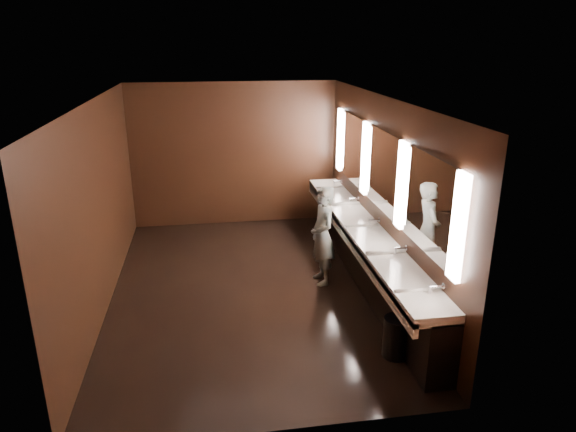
% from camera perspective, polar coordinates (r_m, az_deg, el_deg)
% --- Properties ---
extents(floor, '(6.00, 6.00, 0.00)m').
position_cam_1_polar(floor, '(7.83, -4.35, -8.03)').
color(floor, black).
rests_on(floor, ground).
extents(ceiling, '(4.00, 6.00, 0.02)m').
position_cam_1_polar(ceiling, '(7.00, -4.94, 12.79)').
color(ceiling, '#2D2D2B').
rests_on(ceiling, wall_back).
extents(wall_back, '(4.00, 0.02, 2.80)m').
position_cam_1_polar(wall_back, '(10.19, -5.99, 6.78)').
color(wall_back, black).
rests_on(wall_back, floor).
extents(wall_front, '(4.00, 0.02, 2.80)m').
position_cam_1_polar(wall_front, '(4.53, -1.56, -9.47)').
color(wall_front, black).
rests_on(wall_front, floor).
extents(wall_left, '(0.02, 6.00, 2.80)m').
position_cam_1_polar(wall_left, '(7.43, -20.19, 0.98)').
color(wall_left, black).
rests_on(wall_left, floor).
extents(wall_right, '(0.02, 6.00, 2.80)m').
position_cam_1_polar(wall_right, '(7.69, 10.40, 2.47)').
color(wall_right, black).
rests_on(wall_right, floor).
extents(sink_counter, '(0.55, 5.40, 1.01)m').
position_cam_1_polar(sink_counter, '(7.93, 8.59, -3.85)').
color(sink_counter, black).
rests_on(sink_counter, floor).
extents(mirror_band, '(0.06, 5.03, 1.15)m').
position_cam_1_polar(mirror_band, '(7.60, 10.41, 4.99)').
color(mirror_band, white).
rests_on(mirror_band, wall_right).
extents(person, '(0.42, 0.59, 1.52)m').
position_cam_1_polar(person, '(7.73, 3.86, -2.20)').
color(person, '#7EABBC').
rests_on(person, floor).
extents(trash_bin, '(0.42, 0.42, 0.50)m').
position_cam_1_polar(trash_bin, '(6.32, 11.97, -13.01)').
color(trash_bin, black).
rests_on(trash_bin, floor).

